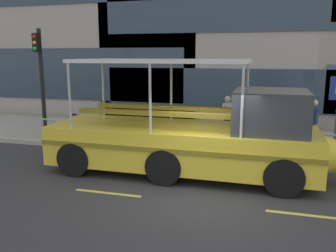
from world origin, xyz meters
TOP-DOWN VIEW (x-y plane):
  - ground_plane at (0.00, 0.00)m, footprint 120.00×120.00m
  - sidewalk at (0.00, 5.60)m, footprint 32.00×4.80m
  - curb_edge at (0.00, 3.11)m, footprint 32.00×0.18m
  - lane_centreline at (-0.00, -0.74)m, footprint 25.80×0.12m
  - curb_guardrail at (-1.18, 3.45)m, footprint 12.04×0.09m
  - traffic_light_pole at (-7.30, 3.75)m, footprint 0.24×0.46m
  - leaned_bicycle at (-5.84, 3.99)m, footprint 1.74×0.46m
  - duck_tour_boat at (-0.43, 1.35)m, footprint 9.65×2.52m
  - pedestrian_near_bow at (3.06, 4.98)m, footprint 0.27×0.48m
  - pedestrian_mid_left at (-0.04, 5.01)m, footprint 0.36×0.40m

SIDE VIEW (x-z plane):
  - ground_plane at x=0.00m, z-range 0.00..0.00m
  - lane_centreline at x=0.00m, z-range 0.00..0.01m
  - sidewalk at x=0.00m, z-range 0.00..0.18m
  - curb_edge at x=0.00m, z-range 0.00..0.18m
  - leaned_bicycle at x=-5.84m, z-range 0.08..1.04m
  - curb_guardrail at x=-1.18m, z-range 0.33..1.15m
  - duck_tour_boat at x=-0.43m, z-range -0.59..2.76m
  - pedestrian_near_bow at x=3.06m, z-range 0.36..2.08m
  - pedestrian_mid_left at x=-0.04m, z-range 0.36..2.11m
  - traffic_light_pole at x=-7.30m, z-range 0.63..4.93m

